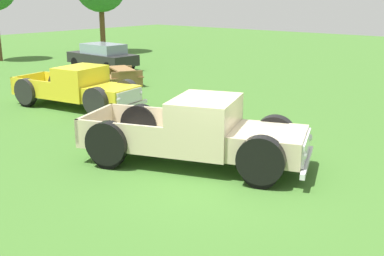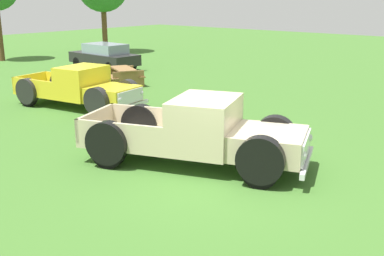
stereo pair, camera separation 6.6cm
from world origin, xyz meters
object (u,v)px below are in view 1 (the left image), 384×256
Objects in this scene: pickup_truck_behind_left at (83,89)px; sedan_distant_b at (103,56)px; pickup_truck_foreground at (208,134)px; picnic_table at (122,74)px.

pickup_truck_behind_left is 1.22× the size of sedan_distant_b.
pickup_truck_behind_left is (1.80, 7.02, -0.07)m from pickup_truck_foreground.
sedan_distant_b is 5.04m from picnic_table.
sedan_distant_b is (8.27, 13.64, -0.05)m from pickup_truck_foreground.
pickup_truck_foreground is 1.35× the size of sedan_distant_b.
pickup_truck_behind_left is 2.27× the size of picnic_table.
pickup_truck_behind_left reaches higher than picnic_table.
picnic_table is at bearing 58.34° from pickup_truck_foreground.
pickup_truck_foreground reaches higher than sedan_distant_b.
pickup_truck_behind_left is 9.25m from sedan_distant_b.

